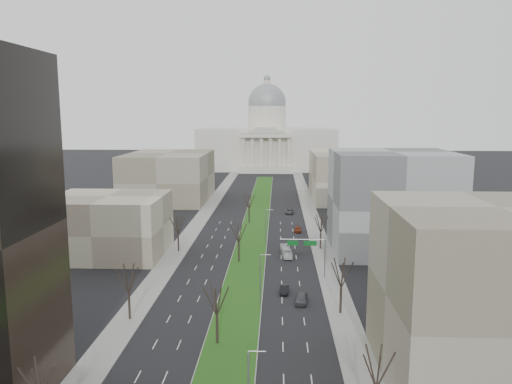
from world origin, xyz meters
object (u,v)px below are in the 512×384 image
(car_black, at_px, (284,289))
(car_red, at_px, (298,229))
(car_grey_far, at_px, (289,211))
(car_grey_near, at_px, (302,298))
(box_van, at_px, (286,251))

(car_black, distance_m, car_red, 48.76)
(car_grey_far, bearing_deg, car_red, -82.73)
(car_grey_near, relative_size, box_van, 0.61)
(car_red, relative_size, box_van, 0.57)
(car_black, bearing_deg, car_red, 88.68)
(car_grey_near, height_order, car_red, car_grey_near)
(car_grey_near, bearing_deg, box_van, 101.53)
(car_black, height_order, car_grey_far, car_grey_far)
(car_grey_near, bearing_deg, car_red, 95.56)
(car_black, relative_size, box_van, 0.52)
(car_black, bearing_deg, car_grey_far, 91.82)
(car_grey_far, bearing_deg, car_black, -88.68)
(car_red, distance_m, car_grey_far, 25.72)
(car_black, height_order, box_van, box_van)
(car_grey_near, bearing_deg, car_grey_far, 97.34)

